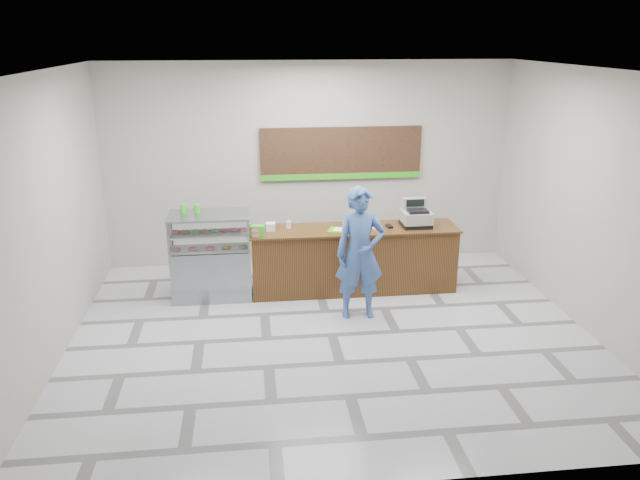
{
  "coord_description": "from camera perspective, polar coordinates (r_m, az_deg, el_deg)",
  "views": [
    {
      "loc": [
        -1.06,
        -7.59,
        3.91
      ],
      "look_at": [
        -0.06,
        0.9,
        1.07
      ],
      "focal_mm": 35.0,
      "sensor_mm": 36.0,
      "label": 1
    }
  ],
  "objects": [
    {
      "name": "straw_cup",
      "position": [
        9.7,
        -2.89,
        1.41
      ],
      "size": [
        0.08,
        0.08,
        0.11
      ],
      "primitive_type": "cylinder",
      "color": "silver",
      "rests_on": "sales_counter"
    },
    {
      "name": "menu_board",
      "position": [
        10.86,
        1.95,
        7.85
      ],
      "size": [
        2.8,
        0.06,
        0.9
      ],
      "color": "black",
      "rests_on": "back_wall"
    },
    {
      "name": "display_case",
      "position": [
        9.72,
        -9.92,
        -1.37
      ],
      "size": [
        1.22,
        0.72,
        1.33
      ],
      "color": "gray",
      "rests_on": "floor"
    },
    {
      "name": "card_terminal",
      "position": [
        9.8,
        6.34,
        1.26
      ],
      "size": [
        0.1,
        0.16,
        0.04
      ],
      "primitive_type": "cube",
      "rotation": [
        0.0,
        0.0,
        0.15
      ],
      "color": "black",
      "rests_on": "sales_counter"
    },
    {
      "name": "floor",
      "position": [
        8.61,
        1.11,
        -8.67
      ],
      "size": [
        7.0,
        7.0,
        0.0
      ],
      "primitive_type": "plane",
      "color": "#BCBCC1",
      "rests_on": "ground"
    },
    {
      "name": "sales_counter",
      "position": [
        9.89,
        3.08,
        -1.75
      ],
      "size": [
        3.26,
        0.76,
        1.03
      ],
      "color": "brown",
      "rests_on": "floor"
    },
    {
      "name": "napkin_box",
      "position": [
        9.61,
        -4.53,
        1.22
      ],
      "size": [
        0.14,
        0.14,
        0.12
      ],
      "primitive_type": "cube",
      "rotation": [
        0.0,
        0.0,
        -0.04
      ],
      "color": "white",
      "rests_on": "sales_counter"
    },
    {
      "name": "cash_register",
      "position": [
        9.9,
        8.74,
        2.18
      ],
      "size": [
        0.45,
        0.47,
        0.42
      ],
      "rotation": [
        0.0,
        0.0,
        0.02
      ],
      "color": "black",
      "rests_on": "sales_counter"
    },
    {
      "name": "back_wall",
      "position": [
        10.86,
        -0.98,
        6.88
      ],
      "size": [
        7.0,
        0.0,
        7.0
      ],
      "primitive_type": "plane",
      "rotation": [
        1.57,
        0.0,
        0.0
      ],
      "color": "#B2ADA4",
      "rests_on": "floor"
    },
    {
      "name": "promo_box",
      "position": [
        9.32,
        -5.72,
        0.82
      ],
      "size": [
        0.22,
        0.16,
        0.18
      ],
      "primitive_type": "cube",
      "rotation": [
        0.0,
        0.0,
        -0.17
      ],
      "color": "green",
      "rests_on": "sales_counter"
    },
    {
      "name": "green_cup_left",
      "position": [
        9.65,
        -12.42,
        2.81
      ],
      "size": [
        0.09,
        0.09,
        0.13
      ],
      "primitive_type": "cylinder",
      "color": "green",
      "rests_on": "display_case"
    },
    {
      "name": "customer",
      "position": [
        8.83,
        3.67,
        -1.22
      ],
      "size": [
        0.71,
        0.48,
        1.91
      ],
      "primitive_type": "imported",
      "rotation": [
        0.0,
        0.0,
        -0.03
      ],
      "color": "#3C61A2",
      "rests_on": "floor"
    },
    {
      "name": "donut_decal",
      "position": [
        9.73,
        5.2,
        1.08
      ],
      "size": [
        0.15,
        0.15,
        0.0
      ],
      "primitive_type": "cylinder",
      "color": "#F26283",
      "rests_on": "sales_counter"
    },
    {
      "name": "serving_tray",
      "position": [
        9.57,
        1.94,
        0.89
      ],
      "size": [
        0.45,
        0.39,
        0.02
      ],
      "rotation": [
        0.0,
        0.0,
        -0.38
      ],
      "color": "#5AD008",
      "rests_on": "sales_counter"
    },
    {
      "name": "green_cup_right",
      "position": [
        9.61,
        -11.19,
        2.84
      ],
      "size": [
        0.09,
        0.09,
        0.13
      ],
      "primitive_type": "cylinder",
      "color": "green",
      "rests_on": "display_case"
    },
    {
      "name": "ceiling",
      "position": [
        7.68,
        1.28,
        15.28
      ],
      "size": [
        7.0,
        7.0,
        0.0
      ],
      "primitive_type": "plane",
      "rotation": [
        3.14,
        0.0,
        0.0
      ],
      "color": "silver",
      "rests_on": "back_wall"
    }
  ]
}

